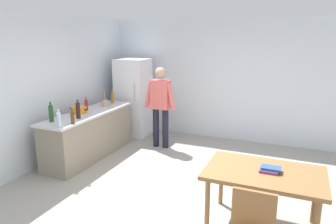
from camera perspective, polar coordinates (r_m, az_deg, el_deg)
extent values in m
plane|color=#9E998E|center=(4.94, -0.08, -14.58)|extent=(14.00, 14.00, 0.00)
cube|color=silver|center=(7.27, 9.30, 5.77)|extent=(6.40, 0.12, 2.70)
cube|color=silver|center=(6.09, -22.42, 3.35)|extent=(0.12, 5.60, 2.70)
cube|color=gray|center=(6.36, -13.99, -4.15)|extent=(0.60, 2.12, 0.86)
cube|color=silver|center=(6.24, -14.23, -0.22)|extent=(0.64, 2.20, 0.04)
cube|color=white|center=(7.48, -6.25, 2.61)|extent=(0.70, 0.64, 1.80)
cylinder|color=#B2B2B7|center=(7.05, -6.08, 3.57)|extent=(0.02, 0.02, 0.40)
cylinder|color=#1E1E2D|center=(6.75, -2.19, -2.77)|extent=(0.13, 0.13, 0.84)
cylinder|color=#1E1E2D|center=(6.66, -0.47, -2.99)|extent=(0.13, 0.13, 0.84)
cube|color=#E56660|center=(6.53, -1.37, 3.18)|extent=(0.38, 0.22, 0.60)
sphere|color=tan|center=(6.46, -1.39, 7.10)|extent=(0.22, 0.22, 0.22)
cylinder|color=#E56660|center=(6.61, -3.49, 3.10)|extent=(0.20, 0.09, 0.55)
cylinder|color=#E56660|center=(6.40, 0.52, 2.78)|extent=(0.20, 0.09, 0.55)
cube|color=olive|center=(4.05, 16.99, -10.52)|extent=(1.40, 0.90, 0.05)
cylinder|color=olive|center=(4.00, 7.09, -16.30)|extent=(0.06, 0.06, 0.70)
cylinder|color=olive|center=(4.60, 9.57, -12.15)|extent=(0.06, 0.06, 0.70)
cylinder|color=olive|center=(4.52, 24.95, -13.84)|extent=(0.06, 0.06, 0.70)
cube|color=olive|center=(3.30, 15.18, -16.82)|extent=(0.42, 0.04, 0.42)
cylinder|color=orange|center=(6.20, -15.77, 0.36)|extent=(0.28, 0.28, 0.12)
cube|color=black|center=(6.30, -16.99, 0.68)|extent=(0.06, 0.03, 0.02)
cube|color=black|center=(6.09, -14.53, 0.40)|extent=(0.06, 0.03, 0.02)
cylinder|color=tan|center=(6.65, -11.38, 1.61)|extent=(0.11, 0.11, 0.14)
cylinder|color=olive|center=(6.62, -11.27, 2.79)|extent=(0.02, 0.05, 0.22)
cylinder|color=olive|center=(6.61, -11.34, 2.77)|extent=(0.02, 0.04, 0.22)
cylinder|color=#5B3314|center=(5.49, -16.83, -1.00)|extent=(0.06, 0.06, 0.20)
cylinder|color=#5B3314|center=(5.46, -16.93, 0.32)|extent=(0.02, 0.02, 0.06)
cylinder|color=silver|center=(5.32, -19.05, -1.41)|extent=(0.07, 0.07, 0.24)
cylinder|color=silver|center=(5.29, -19.18, 0.15)|extent=(0.03, 0.03, 0.06)
cylinder|color=#B22319|center=(6.50, -14.50, 1.32)|extent=(0.06, 0.06, 0.18)
cylinder|color=#B22319|center=(6.47, -14.56, 2.36)|extent=(0.02, 0.02, 0.06)
cylinder|color=#1E5123|center=(5.72, -20.33, -0.28)|extent=(0.08, 0.08, 0.28)
cylinder|color=#1E5123|center=(5.68, -20.47, 1.38)|extent=(0.03, 0.03, 0.06)
cylinder|color=#996619|center=(6.92, -9.99, 2.49)|extent=(0.06, 0.06, 0.22)
cylinder|color=#996619|center=(6.90, -10.04, 3.63)|extent=(0.03, 0.03, 0.06)
cylinder|color=black|center=(5.79, -15.91, 0.23)|extent=(0.08, 0.08, 0.28)
cylinder|color=black|center=(5.76, -16.02, 1.88)|extent=(0.03, 0.03, 0.06)
cube|color=#753D7F|center=(4.04, 17.75, -9.97)|extent=(0.22, 0.18, 0.03)
cube|color=#284C8E|center=(4.03, 18.09, -9.58)|extent=(0.23, 0.14, 0.03)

